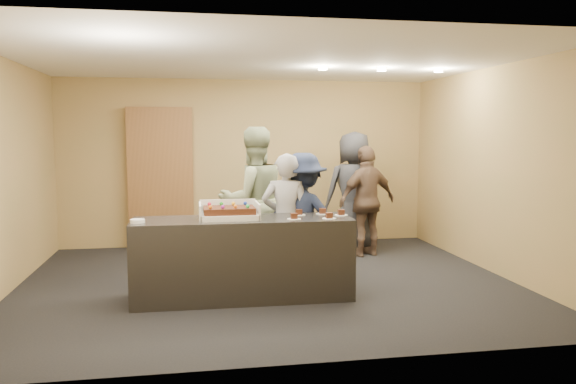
% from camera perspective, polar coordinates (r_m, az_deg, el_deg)
% --- Properties ---
extents(room, '(6.04, 6.00, 2.70)m').
position_cam_1_polar(room, '(6.80, -2.11, 1.91)').
color(room, black).
rests_on(room, ground).
extents(serving_counter, '(2.41, 0.73, 0.90)m').
position_cam_1_polar(serving_counter, '(6.28, -4.60, -6.75)').
color(serving_counter, black).
rests_on(serving_counter, floor).
extents(storage_cabinet, '(1.02, 0.15, 2.24)m').
position_cam_1_polar(storage_cabinet, '(9.18, -12.80, 1.39)').
color(storage_cabinet, brown).
rests_on(storage_cabinet, floor).
extents(cake_box, '(0.65, 0.45, 0.19)m').
position_cam_1_polar(cake_box, '(6.21, -6.01, -2.28)').
color(cake_box, white).
rests_on(cake_box, serving_counter).
extents(sheet_cake, '(0.55, 0.38, 0.11)m').
position_cam_1_polar(sheet_cake, '(6.18, -6.00, -1.83)').
color(sheet_cake, '#3B1A0D').
rests_on(sheet_cake, cake_box).
extents(plate_stack, '(0.15, 0.15, 0.04)m').
position_cam_1_polar(plate_stack, '(6.09, -15.05, -2.87)').
color(plate_stack, white).
rests_on(plate_stack, serving_counter).
extents(slice_a, '(0.15, 0.15, 0.07)m').
position_cam_1_polar(slice_a, '(6.11, 0.62, -2.57)').
color(slice_a, white).
rests_on(slice_a, serving_counter).
extents(slice_b, '(0.15, 0.15, 0.07)m').
position_cam_1_polar(slice_b, '(6.42, 1.11, -2.17)').
color(slice_b, white).
rests_on(slice_b, serving_counter).
extents(slice_c, '(0.15, 0.15, 0.07)m').
position_cam_1_polar(slice_c, '(6.17, 4.20, -2.52)').
color(slice_c, white).
rests_on(slice_c, serving_counter).
extents(slice_d, '(0.15, 0.15, 0.07)m').
position_cam_1_polar(slice_d, '(6.51, 3.52, -2.05)').
color(slice_d, white).
rests_on(slice_d, serving_counter).
extents(slice_e, '(0.15, 0.15, 0.07)m').
position_cam_1_polar(slice_e, '(6.42, 5.41, -2.18)').
color(slice_e, white).
rests_on(slice_e, serving_counter).
extents(person_server_grey, '(0.64, 0.47, 1.60)m').
position_cam_1_polar(person_server_grey, '(6.73, -0.21, -2.86)').
color(person_server_grey, '#9E9FA4').
rests_on(person_server_grey, floor).
extents(person_sage_man, '(1.08, 0.93, 1.92)m').
position_cam_1_polar(person_sage_man, '(7.33, -3.54, -0.88)').
color(person_sage_man, '#9AA87E').
rests_on(person_sage_man, floor).
extents(person_navy_man, '(1.19, 0.99, 1.60)m').
position_cam_1_polar(person_navy_man, '(6.86, 1.53, -2.68)').
color(person_navy_man, '#19223B').
rests_on(person_navy_man, floor).
extents(person_brown_extra, '(1.05, 0.69, 1.65)m').
position_cam_1_polar(person_brown_extra, '(8.47, 8.03, -0.90)').
color(person_brown_extra, brown).
rests_on(person_brown_extra, floor).
extents(person_dark_suit, '(0.95, 0.66, 1.86)m').
position_cam_1_polar(person_dark_suit, '(8.76, 6.67, 0.03)').
color(person_dark_suit, '#2A2B30').
rests_on(person_dark_suit, floor).
extents(ceiling_spotlights, '(1.72, 0.12, 0.03)m').
position_cam_1_polar(ceiling_spotlights, '(7.70, 9.49, 12.15)').
color(ceiling_spotlights, '#FFEAC6').
rests_on(ceiling_spotlights, ceiling).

